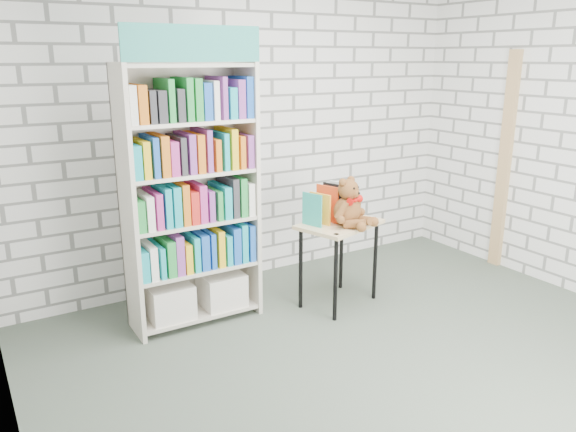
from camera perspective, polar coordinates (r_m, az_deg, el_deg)
ground at (r=4.02m, az=10.26°, el=-14.71°), size 4.50×4.50×0.00m
room_shell at (r=3.48m, az=11.71°, el=11.50°), size 4.52×4.02×2.81m
bookshelf at (r=4.31m, az=-9.86°, el=2.08°), size 1.00×0.39×2.24m
display_table at (r=4.67m, az=5.24°, el=-1.84°), size 0.77×0.64×0.72m
table_books at (r=4.66m, az=4.25°, el=1.22°), size 0.50×0.33×0.28m
teddy_bear at (r=4.52m, az=6.31°, el=0.97°), size 0.36×0.36×0.40m
door_trim at (r=5.85m, az=21.15°, el=5.14°), size 0.05×0.12×2.10m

